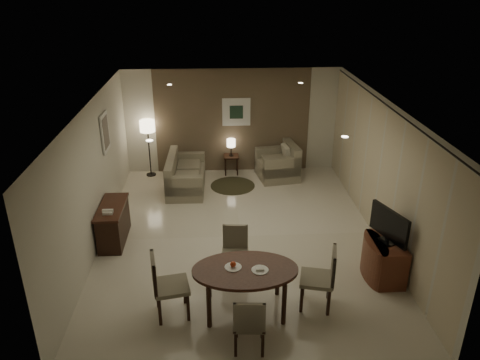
{
  "coord_description": "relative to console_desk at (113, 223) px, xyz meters",
  "views": [
    {
      "loc": [
        -0.5,
        -8.12,
        4.86
      ],
      "look_at": [
        0.0,
        0.2,
        1.15
      ],
      "focal_mm": 35.0,
      "sensor_mm": 36.0,
      "label": 1
    }
  ],
  "objects": [
    {
      "name": "dining_table",
      "position": [
        2.42,
        -2.23,
        0.0
      ],
      "size": [
        1.62,
        1.01,
        0.76
      ],
      "primitive_type": null,
      "color": "#472216",
      "rests_on": "floor"
    },
    {
      "name": "curtain_rod",
      "position": [
        5.17,
        0.0,
        2.27
      ],
      "size": [
        0.03,
        6.8,
        0.03
      ],
      "primitive_type": "cylinder",
      "rotation": [
        1.57,
        0.0,
        0.0
      ],
      "color": "black",
      "rests_on": "wall_right"
    },
    {
      "name": "round_rug",
      "position": [
        2.44,
        2.44,
        -0.37
      ],
      "size": [
        1.1,
        1.1,
        0.01
      ],
      "primitive_type": "cylinder",
      "color": "#393520",
      "rests_on": "floor"
    },
    {
      "name": "art_back_canvas",
      "position": [
        2.59,
        3.44,
        1.23
      ],
      "size": [
        0.34,
        0.01,
        0.34
      ],
      "primitive_type": "cube",
      "color": "#1B3122",
      "rests_on": "wall_back"
    },
    {
      "name": "downlight_fl",
      "position": [
        1.09,
        1.8,
        2.31
      ],
      "size": [
        0.1,
        0.1,
        0.01
      ],
      "primitive_type": "cylinder",
      "color": "white",
      "rests_on": "ceiling"
    },
    {
      "name": "art_left_frame",
      "position": [
        -0.23,
        1.2,
        1.48
      ],
      "size": [
        0.03,
        0.6,
        0.8
      ],
      "primitive_type": "cube",
      "color": "silver",
      "rests_on": "wall_left"
    },
    {
      "name": "napkin",
      "position": [
        2.64,
        -2.28,
        0.41
      ],
      "size": [
        0.12,
        0.08,
        0.03
      ],
      "primitive_type": "cube",
      "color": "white",
      "rests_on": "plate_b"
    },
    {
      "name": "downlight_nr",
      "position": [
        3.89,
        -1.8,
        2.31
      ],
      "size": [
        0.1,
        0.1,
        0.01
      ],
      "primitive_type": "cylinder",
      "color": "white",
      "rests_on": "ceiling"
    },
    {
      "name": "plate_b",
      "position": [
        2.64,
        -2.28,
        0.39
      ],
      "size": [
        0.26,
        0.26,
        0.02
      ],
      "primitive_type": "cylinder",
      "color": "white",
      "rests_on": "dining_table"
    },
    {
      "name": "sofa",
      "position": [
        1.3,
        2.38,
        0.03
      ],
      "size": [
        1.74,
        0.9,
        0.81
      ],
      "primitive_type": null,
      "rotation": [
        0.0,
        0.0,
        1.55
      ],
      "color": "gray",
      "rests_on": "floor"
    },
    {
      "name": "downlight_nl",
      "position": [
        1.09,
        -1.8,
        2.31
      ],
      "size": [
        0.1,
        0.1,
        0.01
      ],
      "primitive_type": "cylinder",
      "color": "white",
      "rests_on": "ceiling"
    },
    {
      "name": "chair_right",
      "position": [
        3.54,
        -2.19,
        0.14
      ],
      "size": [
        0.6,
        0.6,
        1.03
      ],
      "primitive_type": null,
      "rotation": [
        0.0,
        0.0,
        -1.81
      ],
      "color": "gray",
      "rests_on": "floor"
    },
    {
      "name": "chair_near",
      "position": [
        2.43,
        -3.03,
        0.09
      ],
      "size": [
        0.48,
        0.48,
        0.92
      ],
      "primitive_type": null,
      "rotation": [
        0.0,
        0.0,
        3.06
      ],
      "color": "gray",
      "rests_on": "floor"
    },
    {
      "name": "flat_tv",
      "position": [
        4.87,
        -1.5,
        0.65
      ],
      "size": [
        0.36,
        0.85,
        0.6
      ],
      "primitive_type": null,
      "rotation": [
        0.0,
        0.0,
        0.35
      ],
      "color": "black",
      "rests_on": "tv_cabinet"
    },
    {
      "name": "downlight_fr",
      "position": [
        3.89,
        1.8,
        2.31
      ],
      "size": [
        0.1,
        0.1,
        0.01
      ],
      "primitive_type": "cylinder",
      "color": "white",
      "rests_on": "ceiling"
    },
    {
      "name": "taupe_accent",
      "position": [
        2.49,
        3.48,
        0.98
      ],
      "size": [
        3.96,
        0.03,
        2.7
      ],
      "primitive_type": "cube",
      "color": "brown",
      "rests_on": "wall_back"
    },
    {
      "name": "room_shell",
      "position": [
        2.49,
        0.4,
        0.98
      ],
      "size": [
        5.5,
        7.0,
        2.7
      ],
      "color": "beige",
      "rests_on": "ground"
    },
    {
      "name": "fruit_apple",
      "position": [
        2.24,
        -2.18,
        0.44
      ],
      "size": [
        0.09,
        0.09,
        0.09
      ],
      "primitive_type": "sphere",
      "color": "#BD3615",
      "rests_on": "plate_a"
    },
    {
      "name": "art_back_frame",
      "position": [
        2.59,
        3.46,
        1.23
      ],
      "size": [
        0.72,
        0.03,
        0.72
      ],
      "primitive_type": "cube",
      "color": "silver",
      "rests_on": "wall_back"
    },
    {
      "name": "curtain_wall",
      "position": [
        5.17,
        0.0,
        0.95
      ],
      "size": [
        0.08,
        6.7,
        2.58
      ],
      "primitive_type": null,
      "color": "beige",
      "rests_on": "wall_right"
    },
    {
      "name": "art_left_canvas",
      "position": [
        -0.21,
        1.2,
        1.48
      ],
      "size": [
        0.01,
        0.46,
        0.64
      ],
      "primitive_type": "cube",
      "color": "gray",
      "rests_on": "wall_left"
    },
    {
      "name": "plate_a",
      "position": [
        2.24,
        -2.18,
        0.39
      ],
      "size": [
        0.26,
        0.26,
        0.02
      ],
      "primitive_type": "cylinder",
      "color": "white",
      "rests_on": "dining_table"
    },
    {
      "name": "chair_left",
      "position": [
        1.31,
        -2.26,
        0.15
      ],
      "size": [
        0.6,
        0.6,
        1.06
      ],
      "primitive_type": null,
      "rotation": [
        0.0,
        0.0,
        1.75
      ],
      "color": "gray",
      "rests_on": "floor"
    },
    {
      "name": "floor_lamp",
      "position": [
        0.34,
        3.24,
        0.37
      ],
      "size": [
        0.37,
        0.37,
        1.48
      ],
      "primitive_type": null,
      "color": "#FFE5B7",
      "rests_on": "floor"
    },
    {
      "name": "tv_cabinet",
      "position": [
        4.89,
        -1.5,
        -0.03
      ],
      "size": [
        0.48,
        0.9,
        0.7
      ],
      "primitive_type": null,
      "color": "brown",
      "rests_on": "floor"
    },
    {
      "name": "telephone",
      "position": [
        0.0,
        -0.3,
        0.43
      ],
      "size": [
        0.2,
        0.14,
        0.09
      ],
      "primitive_type": null,
      "color": "white",
      "rests_on": "console_desk"
    },
    {
      "name": "table_lamp",
      "position": [
        2.44,
        3.25,
        0.37
      ],
      "size": [
        0.22,
        0.22,
        0.5
      ],
      "primitive_type": null,
      "color": "#FFEAC1",
      "rests_on": "side_table"
    },
    {
      "name": "console_desk",
      "position": [
        0.0,
        0.0,
        0.0
      ],
      "size": [
        0.48,
        1.2,
        0.75
      ],
      "primitive_type": null,
      "color": "#472216",
      "rests_on": "floor"
    },
    {
      "name": "side_table",
      "position": [
        2.44,
        3.25,
        -0.13
      ],
      "size": [
        0.39,
        0.39,
        0.49
      ],
      "primitive_type": null,
      "color": "black",
      "rests_on": "floor"
    },
    {
      "name": "armchair",
      "position": [
        3.61,
        2.9,
        0.07
      ],
      "size": [
        1.09,
        1.13,
        0.89
      ],
      "primitive_type": null,
      "rotation": [
        0.0,
        0.0,
        -1.42
      ],
      "color": "gray",
      "rests_on": "floor"
    },
    {
      "name": "chair_far",
      "position": [
        2.3,
        -1.39,
        0.09
      ],
      "size": [
        0.5,
        0.5,
        0.93
      ],
      "primitive_type": null,
      "rotation": [
        0.0,
        0.0,
        -0.11
      ],
      "color": "gray",
      "rests_on": "floor"
    }
  ]
}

